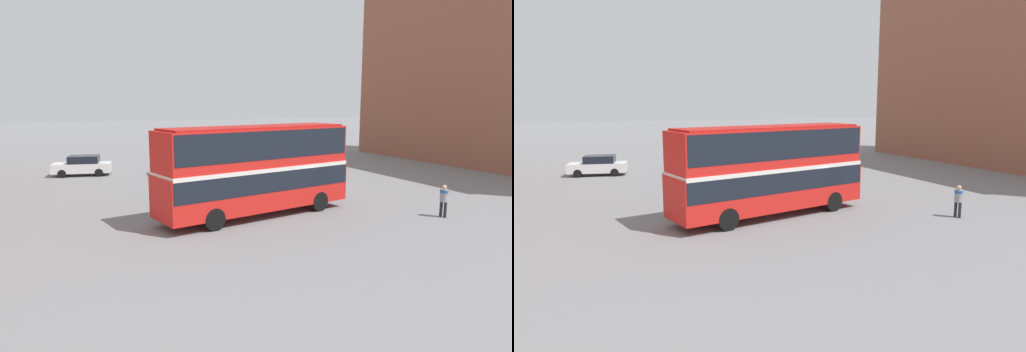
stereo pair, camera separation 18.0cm
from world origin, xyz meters
The scene contains 6 objects.
ground_plane centered at (0.00, 0.00, 0.00)m, with size 240.00×240.00×0.00m, color slate.
double_decker_bus centered at (-1.74, -0.43, 2.65)m, with size 10.81×4.68×4.61m.
pedestrian_foreground centered at (6.89, -4.50, 1.02)m, with size 0.45×0.45×1.66m.
parked_car_kerb_near centered at (-1.82, 14.74, 0.78)m, with size 4.66×2.23×1.56m.
parked_car_kerb_far centered at (-9.23, 16.95, 0.79)m, with size 4.67×2.68×1.59m.
parked_car_side_street centered at (8.73, 10.91, 0.80)m, with size 4.36×2.35×1.60m.
Camera 1 is at (-10.89, -21.44, 5.83)m, focal length 32.00 mm.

